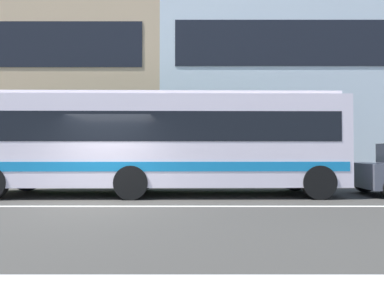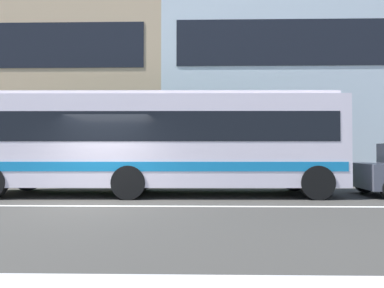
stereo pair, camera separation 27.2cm
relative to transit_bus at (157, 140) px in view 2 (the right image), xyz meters
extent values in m
plane|color=#373531|center=(-1.38, -2.32, -1.78)|extent=(160.00, 160.00, 0.00)
cube|color=silver|center=(-1.38, -2.32, -1.78)|extent=(60.00, 0.16, 0.01)
cube|color=#245523|center=(-1.22, 3.64, -1.19)|extent=(14.28, 1.10, 1.19)
cube|color=tan|center=(-12.20, 11.95, 4.32)|extent=(23.13, 10.59, 12.21)
cube|color=silver|center=(9.59, 11.95, 4.38)|extent=(20.45, 10.59, 12.33)
cube|color=black|center=(9.59, 6.63, 5.37)|extent=(18.81, 0.04, 2.47)
cube|color=silver|center=(0.00, 0.00, -0.05)|extent=(11.63, 2.63, 2.77)
cube|color=black|center=(0.00, 0.00, 0.36)|extent=(10.94, 2.64, 0.89)
cube|color=#1679B5|center=(0.00, 0.00, -0.81)|extent=(11.40, 2.65, 0.28)
cube|color=silver|center=(0.00, 0.00, 1.39)|extent=(11.16, 2.23, 0.12)
cube|color=black|center=(5.81, 0.08, 0.36)|extent=(0.06, 2.08, 0.97)
cylinder|color=black|center=(4.78, 1.20, -1.28)|extent=(1.00, 0.29, 1.00)
cylinder|color=black|center=(4.82, -1.07, -1.28)|extent=(1.00, 0.29, 1.00)
cylinder|color=black|center=(-0.74, 1.13, -1.28)|extent=(1.00, 0.29, 1.00)
cylinder|color=black|center=(-0.70, -1.15, -1.28)|extent=(1.00, 0.29, 1.00)
cylinder|color=black|center=(-4.81, 1.07, -1.28)|extent=(1.00, 0.29, 1.00)
cylinder|color=black|center=(7.07, 0.72, -1.46)|extent=(0.65, 0.24, 0.64)
camera|label=1|loc=(1.08, -10.95, -0.37)|focal=31.36mm
camera|label=2|loc=(1.35, -10.95, -0.37)|focal=31.36mm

